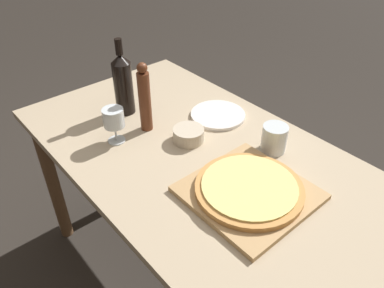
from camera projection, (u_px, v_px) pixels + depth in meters
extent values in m
plane|color=#2D2823|center=(197.00, 278.00, 1.78)|extent=(12.00, 12.00, 0.00)
cube|color=tan|center=(199.00, 156.00, 1.34)|extent=(0.81, 1.44, 0.03)
cylinder|color=brown|center=(53.00, 182.00, 1.78)|extent=(0.06, 0.06, 0.72)
cylinder|color=brown|center=(167.00, 130.00, 2.14)|extent=(0.06, 0.06, 0.72)
cube|color=tan|center=(249.00, 193.00, 1.15)|extent=(0.35, 0.35, 0.02)
cylinder|color=#C68947|center=(249.00, 188.00, 1.14)|extent=(0.33, 0.33, 0.02)
cylinder|color=#EAD67A|center=(249.00, 186.00, 1.13)|extent=(0.29, 0.29, 0.01)
cylinder|color=black|center=(124.00, 88.00, 1.49)|extent=(0.08, 0.08, 0.22)
cone|color=black|center=(120.00, 59.00, 1.42)|extent=(0.08, 0.08, 0.03)
cylinder|color=black|center=(119.00, 47.00, 1.39)|extent=(0.03, 0.03, 0.06)
cylinder|color=#5B2D19|center=(145.00, 102.00, 1.38)|extent=(0.05, 0.05, 0.23)
sphere|color=#5B2D19|center=(142.00, 68.00, 1.30)|extent=(0.04, 0.04, 0.04)
cylinder|color=silver|center=(117.00, 140.00, 1.39)|extent=(0.06, 0.06, 0.00)
cylinder|color=silver|center=(116.00, 133.00, 1.37)|extent=(0.01, 0.01, 0.06)
cylinder|color=silver|center=(113.00, 118.00, 1.33)|extent=(0.08, 0.08, 0.07)
cylinder|color=beige|center=(188.00, 135.00, 1.37)|extent=(0.12, 0.12, 0.05)
cylinder|color=silver|center=(274.00, 139.00, 1.31)|extent=(0.09, 0.09, 0.10)
cylinder|color=white|center=(218.00, 115.00, 1.52)|extent=(0.22, 0.22, 0.01)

